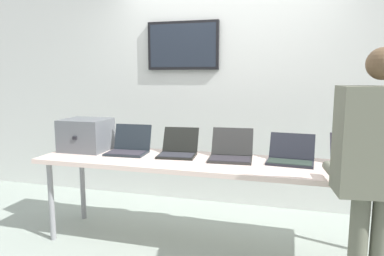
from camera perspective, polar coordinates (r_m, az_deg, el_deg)
name	(u,v)px	position (r m, az deg, el deg)	size (l,w,h in m)	color
ground	(203,248)	(3.29, 1.76, -18.81)	(8.00, 8.00, 0.04)	#99A59B
back_wall	(226,91)	(4.03, 5.54, 5.92)	(8.00, 0.11, 2.59)	silver
workbench	(203,166)	(3.02, 1.83, -6.24)	(2.90, 0.70, 0.77)	beige
equipment_box	(86,135)	(3.54, -16.77, -1.05)	(0.43, 0.38, 0.30)	#595E63
laptop_station_0	(129,147)	(3.33, -10.18, -3.02)	(0.37, 0.34, 0.25)	#1E262C
laptop_station_1	(178,149)	(3.19, -2.24, -3.47)	(0.36, 0.39, 0.23)	black
laptop_station_2	(231,152)	(3.07, 6.34, -3.94)	(0.39, 0.41, 0.25)	#262625
laptop_station_3	(291,156)	(3.05, 15.69, -4.41)	(0.40, 0.36, 0.22)	black
laptop_station_4	(353,160)	(3.06, 24.57, -4.76)	(0.33, 0.39, 0.25)	#26232C
person	(375,161)	(2.32, 27.49, -4.74)	(0.49, 0.63, 1.65)	#606252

